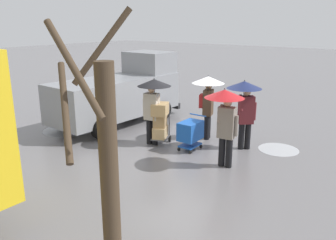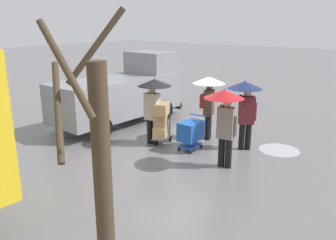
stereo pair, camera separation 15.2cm
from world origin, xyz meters
TOP-DOWN VIEW (x-y plane):
  - ground_plane at (0.00, 0.00)m, footprint 90.00×90.00m
  - slush_patch_near_cluster at (4.22, 0.97)m, footprint 1.80×1.80m
  - slush_patch_under_van at (-2.59, -1.63)m, footprint 1.22×1.22m
  - cargo_van_parked_right at (3.41, -0.97)m, footprint 2.35×5.41m
  - shopping_cart_vendor at (-0.40, -0.02)m, footprint 0.58×0.83m
  - hand_dolly_boxes at (0.62, 0.16)m, footprint 0.74×0.84m
  - pedestrian_pink_side at (-0.30, -1.18)m, footprint 1.04×1.04m
  - pedestrian_black_side at (0.78, 0.30)m, footprint 1.04×1.04m
  - pedestrian_white_side at (-1.66, -1.03)m, footprint 1.04×1.04m
  - pedestrian_far_side at (-1.82, 0.52)m, footprint 1.04×1.04m
  - bare_tree_near at (-2.85, 5.67)m, footprint 1.14×1.27m

SIDE VIEW (x-z plane):
  - ground_plane at x=0.00m, z-range 0.00..0.00m
  - slush_patch_near_cluster at x=4.22m, z-range 0.00..0.01m
  - slush_patch_under_van at x=-2.59m, z-range 0.00..0.01m
  - shopping_cart_vendor at x=-0.40m, z-range 0.06..1.08m
  - hand_dolly_boxes at x=0.62m, z-range 0.11..1.46m
  - cargo_van_parked_right at x=3.41m, z-range -0.12..2.48m
  - pedestrian_pink_side at x=-0.30m, z-range 0.50..2.64m
  - pedestrian_white_side at x=-1.66m, z-range 0.50..2.64m
  - pedestrian_black_side at x=0.78m, z-range 0.51..2.66m
  - pedestrian_far_side at x=-1.82m, z-range 0.51..2.66m
  - bare_tree_near at x=-2.85m, z-range -0.14..3.84m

